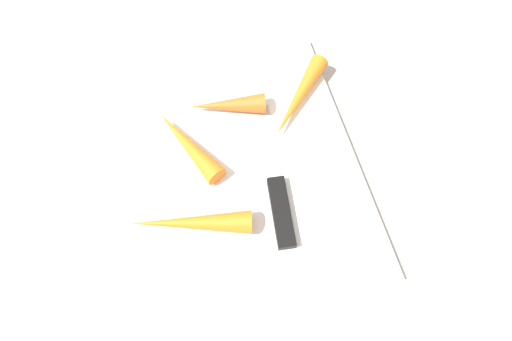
% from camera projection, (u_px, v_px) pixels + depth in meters
% --- Properties ---
extents(ground_plane, '(1.40, 1.40, 0.00)m').
position_uv_depth(ground_plane, '(256.00, 174.00, 0.60)').
color(ground_plane, '#ADA8A0').
extents(cutting_board, '(0.36, 0.26, 0.01)m').
position_uv_depth(cutting_board, '(256.00, 172.00, 0.60)').
color(cutting_board, white).
rests_on(cutting_board, ground_plane).
extents(knife, '(0.20, 0.05, 0.01)m').
position_uv_depth(knife, '(279.00, 202.00, 0.57)').
color(knife, '#B7B7BC').
rests_on(knife, cutting_board).
extents(carrot_shortest, '(0.05, 0.11, 0.03)m').
position_uv_depth(carrot_shortest, '(227.00, 105.00, 0.61)').
color(carrot_shortest, orange).
rests_on(carrot_shortest, cutting_board).
extents(carrot_longest, '(0.07, 0.15, 0.03)m').
position_uv_depth(carrot_longest, '(191.00, 223.00, 0.55)').
color(carrot_longest, orange).
rests_on(carrot_longest, cutting_board).
extents(carrot_long, '(0.11, 0.11, 0.02)m').
position_uv_depth(carrot_long, '(299.00, 97.00, 0.62)').
color(carrot_long, orange).
rests_on(carrot_long, cutting_board).
extents(carrot_short, '(0.12, 0.08, 0.03)m').
position_uv_depth(carrot_short, '(188.00, 145.00, 0.59)').
color(carrot_short, orange).
rests_on(carrot_short, cutting_board).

